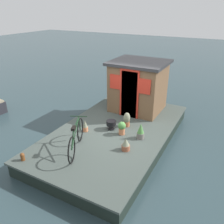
{
  "coord_description": "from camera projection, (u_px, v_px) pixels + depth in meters",
  "views": [
    {
      "loc": [
        -5.96,
        -3.13,
        4.18
      ],
      "look_at": [
        -0.2,
        0.0,
        1.17
      ],
      "focal_mm": 37.16,
      "sensor_mm": 36.0,
      "label": 1
    }
  ],
  "objects": [
    {
      "name": "ground_plane",
      "position": [
        115.0,
        141.0,
        7.87
      ],
      "size": [
        60.0,
        60.0,
        0.0
      ],
      "primitive_type": "plane",
      "color": "#2D4247"
    },
    {
      "name": "houseboat_deck",
      "position": [
        115.0,
        135.0,
        7.77
      ],
      "size": [
        5.99,
        3.37,
        0.47
      ],
      "color": "#424C47",
      "rests_on": "ground_plane"
    },
    {
      "name": "houseboat_cabin",
      "position": [
        138.0,
        86.0,
        8.77
      ],
      "size": [
        1.81,
        2.03,
        1.89
      ],
      "color": "brown",
      "rests_on": "houseboat_deck"
    },
    {
      "name": "bicycle",
      "position": [
        76.0,
        138.0,
        6.4
      ],
      "size": [
        1.64,
        0.79,
        0.85
      ],
      "color": "black",
      "rests_on": "houseboat_deck"
    },
    {
      "name": "potted_plant_mint",
      "position": [
        126.0,
        145.0,
        6.49
      ],
      "size": [
        0.24,
        0.24,
        0.36
      ],
      "color": "#935138",
      "rests_on": "houseboat_deck"
    },
    {
      "name": "potted_plant_thyme",
      "position": [
        141.0,
        131.0,
        7.04
      ],
      "size": [
        0.23,
        0.23,
        0.5
      ],
      "color": "slate",
      "rests_on": "houseboat_deck"
    },
    {
      "name": "potted_plant_ivy",
      "position": [
        127.0,
        120.0,
        7.75
      ],
      "size": [
        0.22,
        0.22,
        0.5
      ],
      "color": "#B2603D",
      "rests_on": "houseboat_deck"
    },
    {
      "name": "potted_plant_rosemary",
      "position": [
        122.0,
        128.0,
        7.26
      ],
      "size": [
        0.25,
        0.25,
        0.43
      ],
      "color": "#C6754C",
      "rests_on": "houseboat_deck"
    },
    {
      "name": "potted_plant_succulent",
      "position": [
        85.0,
        126.0,
        7.47
      ],
      "size": [
        0.18,
        0.18,
        0.39
      ],
      "color": "#C6754C",
      "rests_on": "houseboat_deck"
    },
    {
      "name": "charcoal_grill",
      "position": [
        111.0,
        123.0,
        7.57
      ],
      "size": [
        0.32,
        0.32,
        0.31
      ],
      "color": "black",
      "rests_on": "houseboat_deck"
    },
    {
      "name": "mooring_bollard",
      "position": [
        22.0,
        156.0,
        6.07
      ],
      "size": [
        0.12,
        0.12,
        0.22
      ],
      "color": "brown",
      "rests_on": "houseboat_deck"
    }
  ]
}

